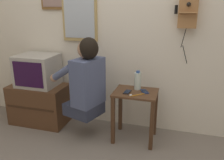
{
  "coord_description": "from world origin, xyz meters",
  "views": [
    {
      "loc": [
        0.75,
        -1.74,
        1.5
      ],
      "look_at": [
        0.07,
        0.6,
        0.71
      ],
      "focal_mm": 38.0,
      "sensor_mm": 36.0,
      "label": 1
    }
  ],
  "objects_px": {
    "television": "(38,70)",
    "cell_phone_spare": "(145,91)",
    "person": "(86,80)",
    "wall_phone_antique": "(188,7)",
    "wall_mirror": "(79,7)",
    "water_bottle": "(138,81)",
    "toothbrush": "(136,95)",
    "cell_phone_held": "(127,92)"
  },
  "relations": [
    {
      "from": "wall_phone_antique",
      "to": "cell_phone_held",
      "type": "relative_size",
      "value": 6.44
    },
    {
      "from": "person",
      "to": "television",
      "type": "distance_m",
      "value": 0.74
    },
    {
      "from": "television",
      "to": "wall_mirror",
      "type": "bearing_deg",
      "value": 24.12
    },
    {
      "from": "wall_phone_antique",
      "to": "television",
      "type": "bearing_deg",
      "value": -173.97
    },
    {
      "from": "wall_phone_antique",
      "to": "wall_mirror",
      "type": "distance_m",
      "value": 1.23
    },
    {
      "from": "toothbrush",
      "to": "water_bottle",
      "type": "bearing_deg",
      "value": -35.72
    },
    {
      "from": "person",
      "to": "wall_phone_antique",
      "type": "relative_size",
      "value": 1.07
    },
    {
      "from": "person",
      "to": "wall_phone_antique",
      "type": "distance_m",
      "value": 1.31
    },
    {
      "from": "person",
      "to": "toothbrush",
      "type": "xyz_separation_m",
      "value": [
        0.56,
        -0.01,
        -0.11
      ]
    },
    {
      "from": "person",
      "to": "cell_phone_held",
      "type": "height_order",
      "value": "person"
    },
    {
      "from": "cell_phone_spare",
      "to": "toothbrush",
      "type": "distance_m",
      "value": 0.15
    },
    {
      "from": "cell_phone_held",
      "to": "toothbrush",
      "type": "xyz_separation_m",
      "value": [
        0.11,
        -0.07,
        0.0
      ]
    },
    {
      "from": "wall_phone_antique",
      "to": "wall_mirror",
      "type": "xyz_separation_m",
      "value": [
        -1.23,
        0.04,
        -0.01
      ]
    },
    {
      "from": "television",
      "to": "water_bottle",
      "type": "xyz_separation_m",
      "value": [
        1.26,
        0.01,
        -0.02
      ]
    },
    {
      "from": "person",
      "to": "wall_mirror",
      "type": "relative_size",
      "value": 1.12
    },
    {
      "from": "television",
      "to": "toothbrush",
      "type": "xyz_separation_m",
      "value": [
        1.28,
        -0.19,
        -0.12
      ]
    },
    {
      "from": "television",
      "to": "wall_mirror",
      "type": "height_order",
      "value": "wall_mirror"
    },
    {
      "from": "television",
      "to": "cell_phone_held",
      "type": "distance_m",
      "value": 1.19
    },
    {
      "from": "water_bottle",
      "to": "television",
      "type": "bearing_deg",
      "value": -179.65
    },
    {
      "from": "wall_phone_antique",
      "to": "wall_mirror",
      "type": "bearing_deg",
      "value": 178.11
    },
    {
      "from": "person",
      "to": "toothbrush",
      "type": "relative_size",
      "value": 6.26
    },
    {
      "from": "person",
      "to": "wall_mirror",
      "type": "xyz_separation_m",
      "value": [
        -0.22,
        0.41,
        0.75
      ]
    },
    {
      "from": "wall_phone_antique",
      "to": "toothbrush",
      "type": "distance_m",
      "value": 1.05
    },
    {
      "from": "cell_phone_held",
      "to": "television",
      "type": "bearing_deg",
      "value": 179.38
    },
    {
      "from": "television",
      "to": "water_bottle",
      "type": "height_order",
      "value": "television"
    },
    {
      "from": "water_bottle",
      "to": "toothbrush",
      "type": "bearing_deg",
      "value": -83.74
    },
    {
      "from": "wall_phone_antique",
      "to": "water_bottle",
      "type": "distance_m",
      "value": 0.93
    },
    {
      "from": "cell_phone_spare",
      "to": "television",
      "type": "bearing_deg",
      "value": 151.03
    },
    {
      "from": "television",
      "to": "cell_phone_spare",
      "type": "relative_size",
      "value": 3.42
    },
    {
      "from": "wall_mirror",
      "to": "water_bottle",
      "type": "bearing_deg",
      "value": -15.72
    },
    {
      "from": "water_bottle",
      "to": "wall_phone_antique",
      "type": "bearing_deg",
      "value": 20.57
    },
    {
      "from": "television",
      "to": "person",
      "type": "bearing_deg",
      "value": -14.19
    },
    {
      "from": "wall_phone_antique",
      "to": "wall_mirror",
      "type": "height_order",
      "value": "wall_mirror"
    },
    {
      "from": "person",
      "to": "cell_phone_spare",
      "type": "xyz_separation_m",
      "value": [
        0.63,
        0.12,
        -0.11
      ]
    },
    {
      "from": "cell_phone_spare",
      "to": "wall_mirror",
      "type": "bearing_deg",
      "value": 135.3
    },
    {
      "from": "television",
      "to": "toothbrush",
      "type": "relative_size",
      "value": 3.32
    },
    {
      "from": "cell_phone_held",
      "to": "cell_phone_spare",
      "type": "xyz_separation_m",
      "value": [
        0.18,
        0.07,
        0.0
      ]
    },
    {
      "from": "person",
      "to": "wall_phone_antique",
      "type": "bearing_deg",
      "value": -52.13
    },
    {
      "from": "person",
      "to": "toothbrush",
      "type": "bearing_deg",
      "value": -72.83
    },
    {
      "from": "television",
      "to": "toothbrush",
      "type": "height_order",
      "value": "television"
    },
    {
      "from": "television",
      "to": "cell_phone_spare",
      "type": "height_order",
      "value": "television"
    },
    {
      "from": "television",
      "to": "water_bottle",
      "type": "bearing_deg",
      "value": 0.35
    }
  ]
}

